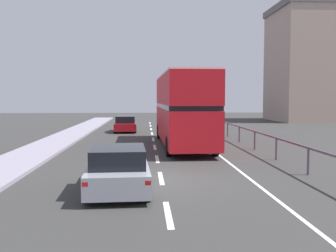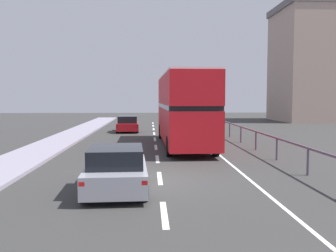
{
  "view_description": "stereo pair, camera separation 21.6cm",
  "coord_description": "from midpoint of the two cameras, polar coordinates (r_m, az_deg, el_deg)",
  "views": [
    {
      "loc": [
        -0.57,
        -13.59,
        2.9
      ],
      "look_at": [
        0.47,
        3.47,
        1.63
      ],
      "focal_mm": 40.84,
      "sensor_mm": 36.0,
      "label": 1
    },
    {
      "loc": [
        -0.35,
        -13.6,
        2.9
      ],
      "look_at": [
        0.47,
        3.47,
        1.63
      ],
      "focal_mm": 40.84,
      "sensor_mm": 36.0,
      "label": 2
    }
  ],
  "objects": [
    {
      "name": "ground_plane",
      "position": [
        13.92,
        -1.51,
        -8.0
      ],
      "size": [
        74.78,
        120.0,
        0.1
      ],
      "primitive_type": "cube",
      "color": "#313130"
    },
    {
      "name": "sedan_car_ahead",
      "position": [
        32.63,
        -6.59,
        0.27
      ],
      "size": [
        1.96,
        4.07,
        1.36
      ],
      "rotation": [
        0.0,
        0.0,
        0.04
      ],
      "color": "maroon",
      "rests_on": "ground"
    },
    {
      "name": "hatchback_car_near",
      "position": [
        12.06,
        -7.92,
        -6.48
      ],
      "size": [
        2.02,
        4.11,
        1.39
      ],
      "rotation": [
        0.0,
        0.0,
        0.04
      ],
      "color": "#8F909B",
      "rests_on": "ground"
    },
    {
      "name": "bridge_side_railing",
      "position": [
        23.47,
        11.4,
        -0.82
      ],
      "size": [
        0.1,
        42.0,
        1.07
      ],
      "color": "#554759",
      "rests_on": "ground"
    },
    {
      "name": "lane_paint_markings",
      "position": [
        22.75,
        2.4,
        -3.08
      ],
      "size": [
        3.32,
        46.0,
        0.01
      ],
      "color": "silver",
      "rests_on": "ground"
    },
    {
      "name": "double_decker_bus_red",
      "position": [
        22.95,
        1.91,
        2.75
      ],
      "size": [
        2.8,
        11.43,
        4.3
      ],
      "rotation": [
        0.0,
        0.0,
        0.02
      ],
      "color": "red",
      "rests_on": "ground"
    }
  ]
}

